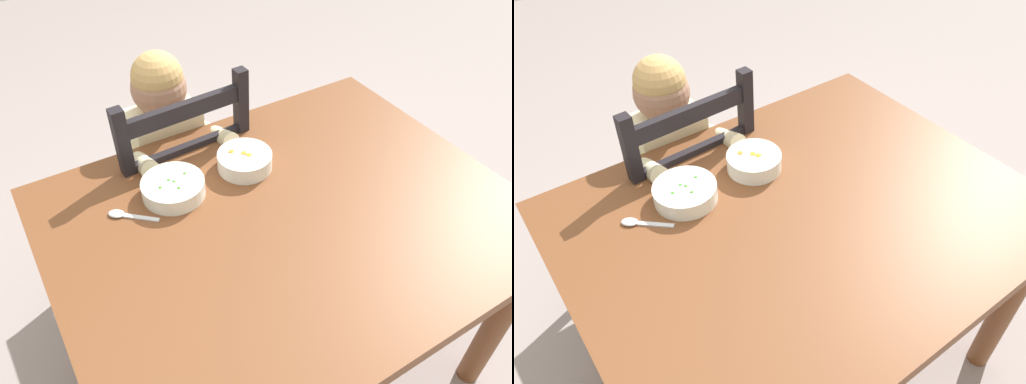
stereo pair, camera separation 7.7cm
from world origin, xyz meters
TOP-DOWN VIEW (x-y plane):
  - ground_plane at (0.00, 0.00)m, footprint 8.00×8.00m
  - dining_table at (0.00, 0.00)m, footprint 1.19×0.94m
  - dining_chair at (-0.11, 0.52)m, footprint 0.44×0.44m
  - child_figure at (-0.11, 0.51)m, footprint 0.32×0.31m
  - bowl_of_peas at (-0.22, 0.22)m, footprint 0.17×0.17m
  - bowl_of_carrots at (-0.00, 0.22)m, footprint 0.16×0.16m
  - spoon at (-0.37, 0.21)m, footprint 0.12×0.11m

SIDE VIEW (x-z plane):
  - ground_plane at x=0.00m, z-range 0.00..0.00m
  - dining_chair at x=-0.11m, z-range -0.01..0.92m
  - dining_table at x=0.00m, z-range 0.26..0.98m
  - child_figure at x=-0.11m, z-range 0.16..1.12m
  - spoon at x=-0.37m, z-range 0.72..0.73m
  - bowl_of_peas at x=-0.22m, z-range 0.72..0.77m
  - bowl_of_carrots at x=0.00m, z-range 0.72..0.77m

